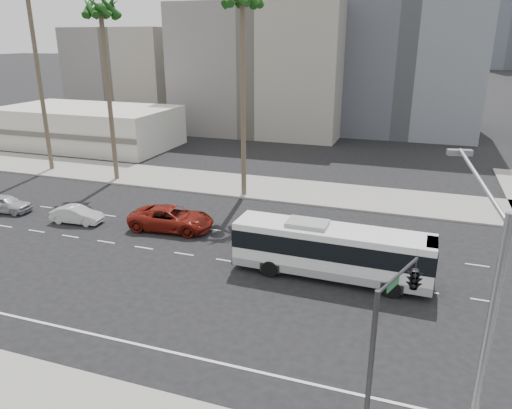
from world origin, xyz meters
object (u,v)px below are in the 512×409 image
at_px(car_a, 172,218).
at_px(traffic_signal, 410,285).
at_px(car_b, 77,215).
at_px(car_c, 6,204).
at_px(city_bus, 331,250).
at_px(palm_mid, 101,14).
at_px(palm_near, 242,2).
at_px(streetlight_corner, 478,342).

relative_size(car_a, traffic_signal, 1.03).
distance_m(car_a, car_b, 7.57).
bearing_deg(car_c, car_a, -91.25).
xyz_separation_m(car_a, traffic_signal, (16.84, -12.78, 4.15)).
bearing_deg(car_a, city_bus, -110.97).
relative_size(car_b, palm_mid, 0.23).
bearing_deg(palm_near, car_c, -148.21).
bearing_deg(car_a, palm_mid, 44.39).
height_order(palm_near, palm_mid, palm_near).
bearing_deg(car_a, car_b, 94.04).
xyz_separation_m(streetlight_corner, palm_near, (-16.48, 26.11, 10.34)).
relative_size(city_bus, car_a, 1.86).
bearing_deg(car_a, car_c, 89.03).
distance_m(streetlight_corner, palm_mid, 41.42).
relative_size(car_a, car_b, 1.56).
relative_size(car_c, traffic_signal, 0.69).
xyz_separation_m(car_c, palm_mid, (3.00, 10.90, 14.70)).
bearing_deg(palm_near, streetlight_corner, -57.74).
bearing_deg(car_c, city_bus, -100.65).
xyz_separation_m(car_a, streetlight_corner, (18.66, -16.79, 4.82)).
distance_m(car_c, palm_near, 24.91).
xyz_separation_m(city_bus, traffic_signal, (4.42, -9.23, 3.28)).
height_order(car_a, car_b, car_a).
bearing_deg(car_c, streetlight_corner, -120.74).
xyz_separation_m(traffic_signal, palm_near, (-14.66, 22.09, 11.01)).
bearing_deg(streetlight_corner, palm_near, 110.11).
relative_size(car_b, traffic_signal, 0.66).
xyz_separation_m(city_bus, palm_near, (-10.24, 12.86, 14.29)).
height_order(car_b, palm_near, palm_near).
xyz_separation_m(streetlight_corner, traffic_signal, (-1.82, 4.01, -0.67)).
height_order(city_bus, car_c, city_bus).
distance_m(car_a, traffic_signal, 21.54).
height_order(city_bus, palm_mid, palm_mid).
bearing_deg(city_bus, car_a, 165.17).
distance_m(car_a, palm_mid, 21.02).
distance_m(car_a, palm_near, 17.93).
distance_m(car_b, palm_mid, 18.88).
bearing_deg(palm_near, palm_mid, 177.72).
bearing_deg(car_a, streetlight_corner, -137.04).
relative_size(car_c, palm_mid, 0.24).
height_order(traffic_signal, palm_mid, palm_mid).
relative_size(palm_near, palm_mid, 1.03).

